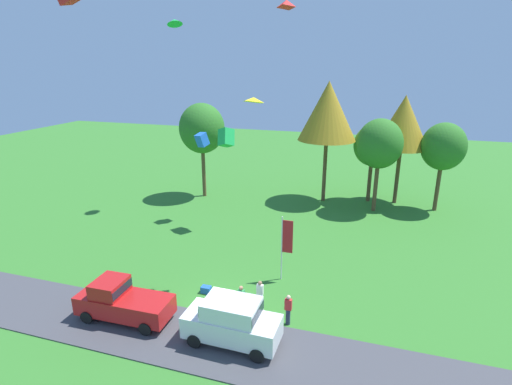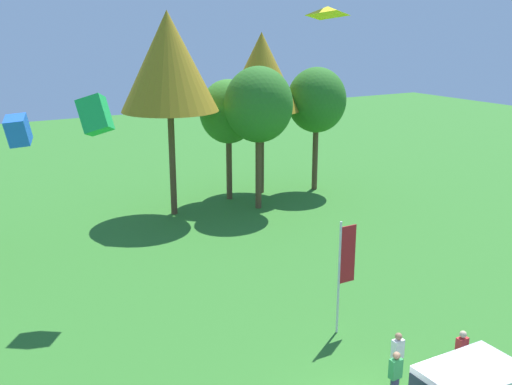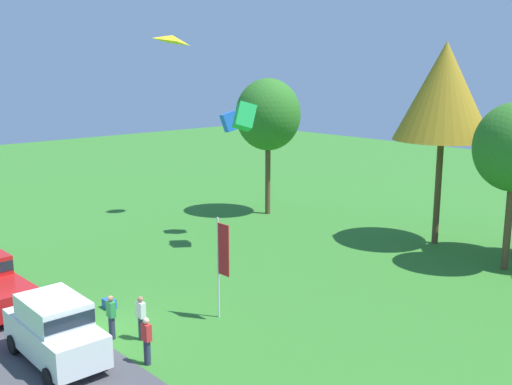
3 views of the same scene
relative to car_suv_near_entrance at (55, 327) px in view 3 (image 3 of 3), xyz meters
name	(u,v)px [view 3 (image 3 of 3)]	position (x,y,z in m)	size (l,w,h in m)	color
ground_plane	(85,334)	(-1.45, 1.77, -1.30)	(120.00, 120.00, 0.00)	#337528
pavement_strip	(32,350)	(-1.45, -0.30, -1.27)	(36.00, 4.40, 0.06)	#424247
car_suv_near_entrance	(55,327)	(0.00, 0.00, 0.00)	(4.64, 2.12, 2.28)	white
person_watching_sky	(111,317)	(-0.35, 2.33, -0.42)	(0.36, 0.24, 1.71)	#2D334C
person_on_lawn	(147,341)	(2.24, 2.22, -0.42)	(0.36, 0.24, 1.71)	#2D334C
person_beside_suv	(141,317)	(0.46, 3.11, -0.42)	(0.36, 0.24, 1.71)	#2D334C
tree_lone_near	(268,115)	(-10.59, 20.20, 5.54)	(4.40, 4.40, 9.29)	brown
tree_left_of_center	(444,92)	(1.14, 22.38, 7.37)	(5.40, 5.40, 11.40)	brown
flag_banner	(222,256)	(1.05, 6.54, 1.36)	(0.71, 0.08, 4.20)	silver
cooler_box	(109,304)	(-3.03, 3.70, -1.10)	(0.56, 0.40, 0.40)	blue
kite_diamond_topmost	(172,39)	(-0.69, 5.67, 9.75)	(0.99, 1.08, 0.25)	yellow
kite_box_high_left	(244,116)	(-5.44, 13.51, 6.11)	(0.93, 0.93, 1.30)	green
kite_box_high_right	(230,122)	(-8.03, 14.66, 5.59)	(0.74, 0.74, 1.04)	blue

